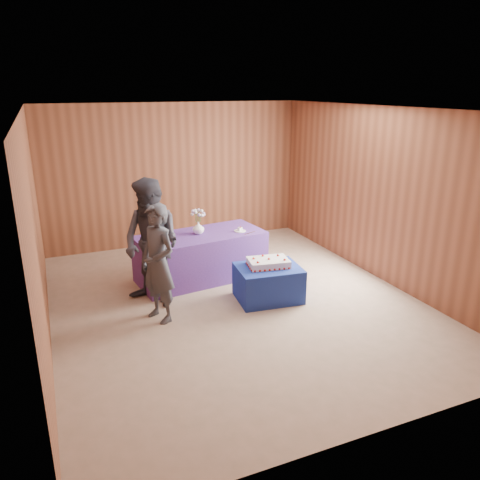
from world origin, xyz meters
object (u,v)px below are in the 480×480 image
serving_table (201,256)px  vase (198,228)px  guest_left (158,264)px  sheet_cake (268,263)px  guest_right (152,243)px  cake_table (268,283)px

serving_table → vase: 0.47m
serving_table → guest_left: bearing=-137.1°
sheet_cake → guest_right: (-1.57, 0.47, 0.35)m
serving_table → guest_left: 1.52m
serving_table → vase: size_ratio=10.46×
cake_table → sheet_cake: 0.31m
serving_table → guest_left: size_ratio=1.26×
guest_left → serving_table: bearing=115.1°
vase → guest_left: (-0.93, -1.16, -0.05)m
cake_table → guest_left: bearing=-173.6°
vase → guest_left: 1.48m
guest_left → guest_right: guest_right is taller
guest_left → guest_right: bearing=150.7°
cake_table → serving_table: 1.30m
cake_table → sheet_cake: (0.01, 0.04, 0.30)m
vase → guest_right: guest_right is taller
sheet_cake → guest_right: bearing=172.9°
cake_table → serving_table: bearing=126.8°
sheet_cake → vase: (-0.69, 1.12, 0.29)m
cake_table → guest_right: 1.76m
guest_left → sheet_cake: bearing=66.6°
guest_right → guest_left: bearing=-41.6°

